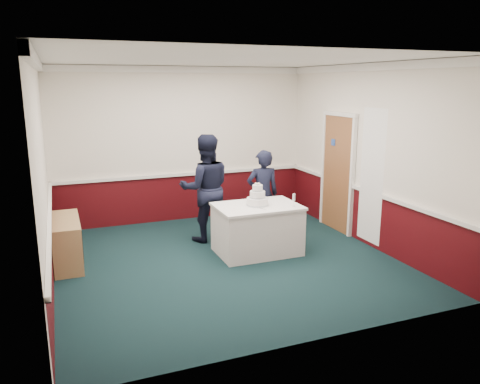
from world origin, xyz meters
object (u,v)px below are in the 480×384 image
object	(u,v)px
cake_table	(257,229)
champagne_flute	(294,198)
cake_knife	(261,208)
sideboard	(67,242)
person_woman	(263,194)
person_man	(206,188)
wedding_cake	(257,198)

from	to	relation	value
cake_table	champagne_flute	world-z (taller)	champagne_flute
cake_table	cake_knife	world-z (taller)	cake_knife
sideboard	person_woman	size ratio (longest dim) A/B	0.77
cake_table	sideboard	bearing A→B (deg)	168.30
cake_table	cake_knife	xyz separation A→B (m)	(-0.03, -0.20, 0.39)
sideboard	person_man	world-z (taller)	person_man
champagne_flute	cake_knife	bearing A→B (deg)	171.42
cake_table	cake_knife	bearing A→B (deg)	-98.53
cake_table	wedding_cake	size ratio (longest dim) A/B	3.63
person_man	cake_table	bearing A→B (deg)	131.10
wedding_cake	sideboard	bearing A→B (deg)	168.30
person_man	champagne_flute	bearing A→B (deg)	140.89
wedding_cake	cake_knife	world-z (taller)	wedding_cake
sideboard	cake_knife	world-z (taller)	cake_knife
cake_knife	champagne_flute	world-z (taller)	champagne_flute
champagne_flute	person_woman	world-z (taller)	person_woman
cake_table	person_woman	world-z (taller)	person_woman
champagne_flute	person_man	bearing A→B (deg)	132.21
person_man	wedding_cake	bearing A→B (deg)	131.10
sideboard	champagne_flute	xyz separation A→B (m)	(3.36, -0.87, 0.58)
sideboard	cake_knife	xyz separation A→B (m)	(2.83, -0.79, 0.44)
cake_knife	cake_table	bearing A→B (deg)	61.30
sideboard	person_man	xyz separation A→B (m)	(2.29, 0.31, 0.57)
cake_knife	champagne_flute	bearing A→B (deg)	-28.75
cake_table	person_woman	distance (m)	0.88
sideboard	champagne_flute	bearing A→B (deg)	-14.55
cake_knife	person_woman	xyz separation A→B (m)	(0.43, 0.88, -0.01)
cake_knife	champagne_flute	xyz separation A→B (m)	(0.53, -0.08, 0.14)
sideboard	champagne_flute	size ratio (longest dim) A/B	5.85
wedding_cake	person_woman	bearing A→B (deg)	59.79
person_man	person_woman	xyz separation A→B (m)	(0.97, -0.22, -0.14)
cake_knife	person_woman	world-z (taller)	person_woman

